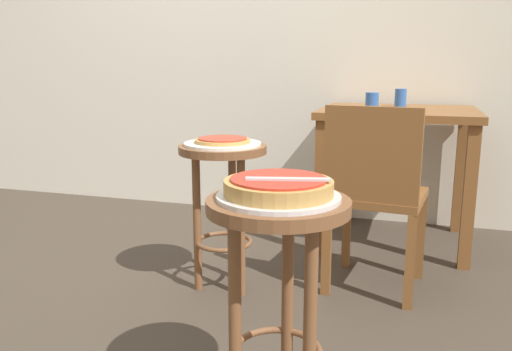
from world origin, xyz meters
name	(u,v)px	position (x,y,z in m)	size (l,w,h in m)	color
ground_plane	(111,302)	(0.00, 0.00, 0.00)	(6.00, 6.00, 0.00)	#42382D
stool_foreground	(278,260)	(0.89, -0.54, 0.50)	(0.39, 0.39, 0.67)	brown
serving_plate_foreground	(278,197)	(0.89, -0.54, 0.67)	(0.33, 0.33, 0.01)	silver
pizza_foreground	(279,187)	(0.89, -0.54, 0.70)	(0.29, 0.29, 0.05)	tan
stool_middle	(223,183)	(0.42, 0.30, 0.50)	(0.39, 0.39, 0.67)	brown
serving_plate_middle	(223,144)	(0.42, 0.30, 0.67)	(0.34, 0.34, 0.01)	white
pizza_middle	(223,140)	(0.42, 0.30, 0.69)	(0.24, 0.24, 0.02)	tan
dining_table	(397,133)	(1.13, 1.18, 0.64)	(0.84, 0.73, 0.77)	brown
cup_near_edge	(372,102)	(1.00, 0.99, 0.82)	(0.07, 0.07, 0.10)	#3360B2
cup_far_edge	(401,98)	(1.13, 1.31, 0.83)	(0.07, 0.07, 0.10)	#3360B2
wooden_chair	(375,192)	(1.07, 0.45, 0.47)	(0.44, 0.44, 0.85)	brown
pizza_server_knife	(288,179)	(0.92, -0.56, 0.73)	(0.22, 0.02, 0.01)	silver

